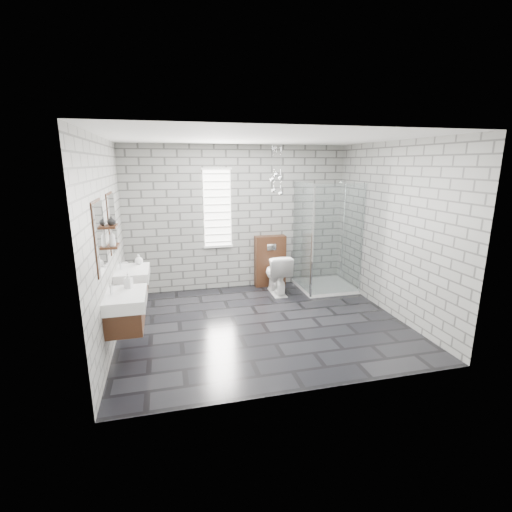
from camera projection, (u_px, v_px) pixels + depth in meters
name	position (u px, v px, depth m)	size (l,w,h in m)	color
floor	(262.00, 323.00, 5.66)	(4.20, 3.60, 0.02)	black
ceiling	(263.00, 137.00, 4.99)	(4.20, 3.60, 0.02)	white
wall_back	(238.00, 218.00, 7.03)	(4.20, 0.02, 2.70)	gray
wall_front	(310.00, 270.00, 3.62)	(4.20, 0.02, 2.70)	gray
wall_left	(107.00, 243.00, 4.84)	(0.02, 3.60, 2.70)	gray
wall_right	(392.00, 230.00, 5.81)	(0.02, 3.60, 2.70)	gray
vanity_left	(122.00, 301.00, 4.46)	(0.47, 0.70, 1.57)	#452615
vanity_right	(130.00, 275.00, 5.48)	(0.47, 0.70, 1.57)	#452615
shelf_lower	(113.00, 246.00, 4.81)	(0.14, 0.30, 0.03)	#452615
shelf_upper	(111.00, 226.00, 4.75)	(0.14, 0.30, 0.03)	#452615
window	(217.00, 208.00, 6.86)	(0.56, 0.05, 1.48)	white
cistern_panel	(270.00, 261.00, 7.27)	(0.60, 0.20, 1.00)	#452615
flush_plate	(272.00, 247.00, 7.10)	(0.18, 0.01, 0.12)	silver
shower_enclosure	(323.00, 265.00, 6.99)	(1.00, 1.00, 2.03)	white
pendant_cluster	(277.00, 183.00, 6.60)	(0.29, 0.24, 0.91)	silver
toilet	(277.00, 274.00, 6.86)	(0.42, 0.73, 0.75)	white
soap_bottle_a	(128.00, 280.00, 4.63)	(0.09, 0.09, 0.19)	#B2B2B2
soap_bottle_b	(139.00, 259.00, 5.71)	(0.12, 0.12, 0.15)	#B2B2B2
soap_bottle_c	(112.00, 238.00, 4.71)	(0.08, 0.08, 0.21)	#B2B2B2
vase	(111.00, 221.00, 4.74)	(0.11, 0.11, 0.11)	#B2B2B2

